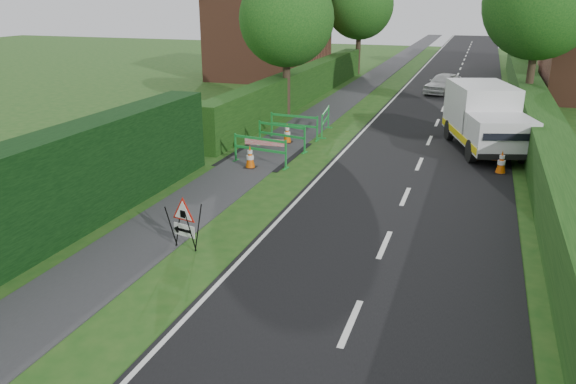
# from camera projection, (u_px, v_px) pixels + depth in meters

# --- Properties ---
(ground) EXTENTS (120.00, 120.00, 0.00)m
(ground) POSITION_uv_depth(u_px,v_px,m) (198.00, 328.00, 9.82)
(ground) COLOR #1C4B15
(ground) RESTS_ON ground
(road_surface) EXTENTS (6.00, 90.00, 0.02)m
(road_surface) POSITION_uv_depth(u_px,v_px,m) (457.00, 76.00, 40.28)
(road_surface) COLOR black
(road_surface) RESTS_ON ground
(footpath) EXTENTS (2.00, 90.00, 0.02)m
(footpath) POSITION_uv_depth(u_px,v_px,m) (381.00, 73.00, 41.97)
(footpath) COLOR #2D2D30
(footpath) RESTS_ON ground
(hedge_west_far) EXTENTS (1.00, 24.00, 1.80)m
(hedge_west_far) POSITION_uv_depth(u_px,v_px,m) (303.00, 101.00, 30.98)
(hedge_west_far) COLOR #14380F
(hedge_west_far) RESTS_ON ground
(hedge_east) EXTENTS (1.20, 50.00, 1.50)m
(hedge_east) POSITION_uv_depth(u_px,v_px,m) (536.00, 143.00, 22.10)
(hedge_east) COLOR #14380F
(hedge_east) RESTS_ON ground
(house_west) EXTENTS (7.50, 7.40, 7.88)m
(house_west) POSITION_uv_depth(u_px,v_px,m) (270.00, 35.00, 38.69)
(house_west) COLOR brown
(house_west) RESTS_ON ground
(tree_nw) EXTENTS (4.40, 4.40, 6.70)m
(tree_nw) POSITION_uv_depth(u_px,v_px,m) (286.00, 19.00, 25.81)
(tree_nw) COLOR #2D2116
(tree_nw) RESTS_ON ground
(tree_ne) EXTENTS (5.20, 5.20, 7.79)m
(tree_ne) POSITION_uv_depth(u_px,v_px,m) (541.00, 3.00, 25.77)
(tree_ne) COLOR #2D2116
(tree_ne) RESTS_ON ground
(tree_fw) EXTENTS (4.80, 4.80, 7.24)m
(tree_fw) POSITION_uv_depth(u_px,v_px,m) (360.00, 5.00, 39.97)
(tree_fw) COLOR #2D2116
(tree_fw) RESTS_ON ground
(tree_fe) EXTENTS (4.20, 4.20, 6.33)m
(tree_fe) POSITION_uv_depth(u_px,v_px,m) (522.00, 14.00, 40.36)
(tree_fe) COLOR #2D2116
(tree_fe) RESTS_ON ground
(triangle_sign) EXTENTS (0.86, 0.86, 1.06)m
(triangle_sign) POSITION_uv_depth(u_px,v_px,m) (182.00, 219.00, 12.64)
(triangle_sign) COLOR black
(triangle_sign) RESTS_ON ground
(works_van) EXTENTS (3.41, 5.50, 2.36)m
(works_van) POSITION_uv_depth(u_px,v_px,m) (485.00, 117.00, 20.79)
(works_van) COLOR silver
(works_van) RESTS_ON ground
(traffic_cone_0) EXTENTS (0.38, 0.38, 0.79)m
(traffic_cone_0) POSITION_uv_depth(u_px,v_px,m) (502.00, 162.00, 18.20)
(traffic_cone_0) COLOR black
(traffic_cone_0) RESTS_ON ground
(traffic_cone_1) EXTENTS (0.38, 0.38, 0.79)m
(traffic_cone_1) POSITION_uv_depth(u_px,v_px,m) (495.00, 150.00, 19.66)
(traffic_cone_1) COLOR black
(traffic_cone_1) RESTS_ON ground
(traffic_cone_2) EXTENTS (0.38, 0.38, 0.79)m
(traffic_cone_2) POSITION_uv_depth(u_px,v_px,m) (503.00, 131.00, 22.34)
(traffic_cone_2) COLOR black
(traffic_cone_2) RESTS_ON ground
(traffic_cone_3) EXTENTS (0.38, 0.38, 0.79)m
(traffic_cone_3) POSITION_uv_depth(u_px,v_px,m) (250.00, 157.00, 18.79)
(traffic_cone_3) COLOR black
(traffic_cone_3) RESTS_ON ground
(traffic_cone_4) EXTENTS (0.38, 0.38, 0.79)m
(traffic_cone_4) POSITION_uv_depth(u_px,v_px,m) (287.00, 133.00, 22.01)
(traffic_cone_4) COLOR black
(traffic_cone_4) RESTS_ON ground
(ped_barrier_0) EXTENTS (2.09, 0.68, 1.00)m
(ped_barrier_0) POSITION_uv_depth(u_px,v_px,m) (260.00, 147.00, 19.05)
(ped_barrier_0) COLOR #198A32
(ped_barrier_0) RESTS_ON ground
(ped_barrier_1) EXTENTS (2.09, 0.80, 1.00)m
(ped_barrier_1) POSITION_uv_depth(u_px,v_px,m) (282.00, 133.00, 21.00)
(ped_barrier_1) COLOR #198A32
(ped_barrier_1) RESTS_ON ground
(ped_barrier_2) EXTENTS (2.08, 0.51, 1.00)m
(ped_barrier_2) POSITION_uv_depth(u_px,v_px,m) (294.00, 123.00, 22.62)
(ped_barrier_2) COLOR #198A32
(ped_barrier_2) RESTS_ON ground
(ped_barrier_3) EXTENTS (0.62, 2.09, 1.00)m
(ped_barrier_3) POSITION_uv_depth(u_px,v_px,m) (325.00, 118.00, 23.50)
(ped_barrier_3) COLOR #198A32
(ped_barrier_3) RESTS_ON ground
(redwhite_plank) EXTENTS (1.50, 0.13, 0.25)m
(redwhite_plank) POSITION_uv_depth(u_px,v_px,m) (265.00, 154.00, 20.60)
(redwhite_plank) COLOR red
(redwhite_plank) RESTS_ON ground
(hatchback_car) EXTENTS (2.30, 3.72, 1.18)m
(hatchback_car) POSITION_uv_depth(u_px,v_px,m) (443.00, 83.00, 33.15)
(hatchback_car) COLOR white
(hatchback_car) RESTS_ON ground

